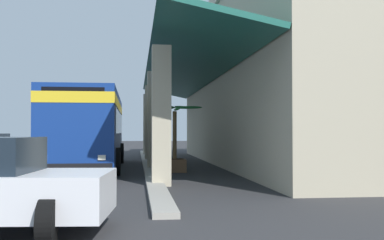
{
  "coord_description": "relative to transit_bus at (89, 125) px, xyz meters",
  "views": [
    {
      "loc": [
        23.28,
        2.03,
        1.55
      ],
      "look_at": [
        3.73,
        4.28,
        2.04
      ],
      "focal_mm": 44.95,
      "sensor_mm": 36.0,
      "label": 1
    }
  ],
  "objects": [
    {
      "name": "ground",
      "position": [
        -2.43,
        8.0,
        -1.85
      ],
      "size": [
        120.0,
        120.0,
        0.0
      ],
      "primitive_type": "plane",
      "color": "#2D2D30"
    },
    {
      "name": "curb_strip",
      "position": [
        -1.98,
        2.56,
        -1.79
      ],
      "size": [
        28.64,
        0.5,
        0.12
      ],
      "primitive_type": "cube",
      "color": "#9E998E",
      "rests_on": "ground"
    },
    {
      "name": "plaza_building",
      "position": [
        -1.98,
        12.19,
        2.12
      ],
      "size": [
        24.17,
        16.54,
        7.95
      ],
      "color": "#B2A88E",
      "rests_on": "ground"
    },
    {
      "name": "transit_bus",
      "position": [
        0.0,
        0.0,
        0.0
      ],
      "size": [
        11.23,
        2.91,
        3.34
      ],
      "color": "navy",
      "rests_on": "ground"
    },
    {
      "name": "potted_palm",
      "position": [
        2.27,
        3.51,
        -1.12
      ],
      "size": [
        1.85,
        1.99,
        2.61
      ],
      "color": "brown",
      "rests_on": "ground"
    }
  ]
}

